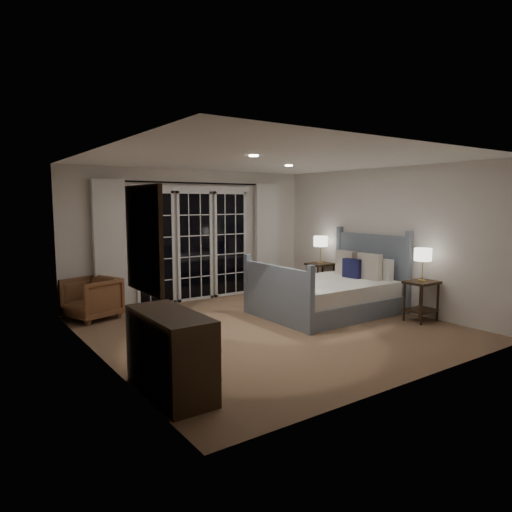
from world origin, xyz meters
TOP-DOWN VIEW (x-y plane):
  - floor at (0.00, 0.00)m, footprint 5.00×5.00m
  - ceiling at (0.00, 0.00)m, footprint 5.00×5.00m
  - wall_left at (-2.50, 0.00)m, footprint 0.02×5.00m
  - wall_right at (2.50, 0.00)m, footprint 0.02×5.00m
  - wall_back at (0.00, 2.50)m, footprint 5.00×0.02m
  - wall_front at (0.00, -2.50)m, footprint 5.00×0.02m
  - french_doors at (0.00, 2.46)m, footprint 2.50×0.04m
  - curtain_rod at (0.00, 2.40)m, footprint 3.50×0.03m
  - curtain_left at (-1.65, 2.38)m, footprint 0.55×0.10m
  - curtain_right at (1.65, 2.38)m, footprint 0.55×0.10m
  - downlight_a at (0.80, 0.60)m, footprint 0.12×0.12m
  - downlight_b at (-0.60, -0.40)m, footprint 0.12×0.12m
  - bed at (1.42, 0.22)m, footprint 2.25×1.61m
  - nightstand_left at (2.21, -1.02)m, footprint 0.50×0.40m
  - nightstand_right at (2.26, 1.37)m, footprint 0.51×0.41m
  - lamp_left at (2.21, -1.02)m, footprint 0.27×0.27m
  - lamp_right at (2.26, 1.37)m, footprint 0.28×0.28m
  - armchair at (-2.07, 2.10)m, footprint 0.95×0.94m
  - dresser at (-2.23, -1.31)m, footprint 0.49×1.16m
  - mirror at (-2.47, -1.31)m, footprint 0.05×0.85m

SIDE VIEW (x-z plane):
  - floor at x=0.00m, z-range 0.00..0.00m
  - bed at x=1.42m, z-range -0.33..0.99m
  - armchair at x=-2.07m, z-range 0.00..0.68m
  - dresser at x=-2.23m, z-range 0.00..0.82m
  - nightstand_left at x=2.21m, z-range 0.10..0.75m
  - nightstand_right at x=2.26m, z-range 0.11..0.77m
  - lamp_left at x=2.21m, z-range 0.80..1.32m
  - french_doors at x=0.00m, z-range -0.01..2.19m
  - lamp_right at x=2.26m, z-range 0.83..1.38m
  - curtain_left at x=-1.65m, z-range 0.02..2.27m
  - curtain_right at x=1.65m, z-range 0.02..2.27m
  - wall_left at x=-2.50m, z-range 0.00..2.50m
  - wall_right at x=2.50m, z-range 0.00..2.50m
  - wall_back at x=0.00m, z-range 0.00..2.50m
  - wall_front at x=0.00m, z-range 0.00..2.50m
  - mirror at x=-2.47m, z-range 1.05..2.05m
  - curtain_rod at x=0.00m, z-range 2.23..2.27m
  - downlight_a at x=0.80m, z-range 2.48..2.50m
  - downlight_b at x=-0.60m, z-range 2.48..2.50m
  - ceiling at x=0.00m, z-range 2.50..2.50m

